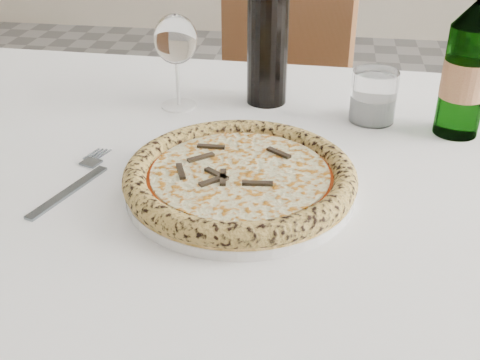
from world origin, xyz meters
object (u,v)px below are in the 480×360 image
Objects in this scene: tumbler at (373,99)px; wine_glass at (176,42)px; plate at (240,187)px; beer_bottle at (467,69)px; pizza at (240,176)px; chair_far at (269,104)px; wine_bottle at (268,34)px; dining_table at (249,206)px.

wine_glass is at bearing 178.74° from tumbler.
beer_bottle is at bearing 37.05° from plate.
pizza is 0.41m from beer_bottle.
chair_far is 3.17× the size of wine_bottle.
wine_glass is 0.47m from beer_bottle.
chair_far is at bearing 93.16° from plate.
pizza reaches higher than plate.
dining_table is 4.91× the size of plate.
dining_table is 5.53× the size of beer_bottle.
tumbler reaches higher than pizza.
dining_table is 0.14m from plate.
plate is 0.35m from wine_bottle.
chair_far is 10.75× the size of tumbler.
dining_table is at bearing -156.16° from beer_bottle.
beer_bottle is (0.47, -0.04, -0.01)m from wine_glass.
wine_glass is (-0.11, -0.57, 0.34)m from chair_far.
dining_table is at bearing 90.00° from plate.
wine_bottle is (-0.00, 0.33, 0.12)m from plate.
wine_bottle is at bearing 17.33° from wine_glass.
chair_far reaches higher than wine_glass.
plate is at bearing -124.28° from tumbler.
chair_far reaches higher than dining_table.
wine_bottle is at bearing 90.19° from dining_table.
beer_bottle is at bearing 23.84° from dining_table.
dining_table is at bearing -86.42° from chair_far.
wine_bottle is at bearing 164.83° from beer_bottle.
chair_far is at bearing 95.05° from wine_bottle.
tumbler is at bearing 166.58° from beer_bottle.
beer_bottle reaches higher than chair_far.
chair_far reaches higher than pizza.
pizza reaches higher than dining_table.
tumbler is at bearing 55.72° from plate.
pizza is (-0.00, -0.00, 0.02)m from plate.
plate is at bearing -89.87° from wine_bottle.
chair_far is at bearing 93.16° from pizza.
tumbler is (0.19, 0.27, 0.03)m from plate.
pizza is (0.05, -0.85, 0.25)m from chair_far.
plate is 0.98× the size of pizza.
wine_glass reaches higher than tumbler.
pizza is at bearing -161.69° from plate.
tumbler is at bearing -16.40° from wine_bottle.
wine_glass reaches higher than dining_table.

